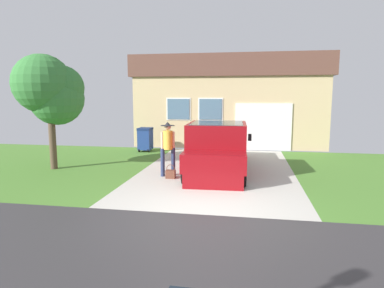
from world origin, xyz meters
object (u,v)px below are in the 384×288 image
(handbag, at_px, (171,174))
(wheeled_trash_bin, at_px, (145,139))
(pickup_truck, at_px, (217,150))
(house_with_garage, at_px, (231,100))
(front_yard_tree, at_px, (52,90))
(person_with_hat, at_px, (168,144))

(handbag, distance_m, wheeled_trash_bin, 5.46)
(handbag, bearing_deg, pickup_truck, 37.24)
(handbag, height_order, house_with_garage, house_with_garage)
(front_yard_tree, bearing_deg, house_with_garage, 55.00)
(front_yard_tree, height_order, wheeled_trash_bin, front_yard_tree)
(person_with_hat, bearing_deg, handbag, -91.64)
(front_yard_tree, relative_size, wheeled_trash_bin, 3.62)
(person_with_hat, distance_m, front_yard_tree, 4.66)
(pickup_truck, bearing_deg, handbag, 35.27)
(pickup_truck, bearing_deg, person_with_hat, 23.72)
(pickup_truck, distance_m, handbag, 1.85)
(person_with_hat, height_order, wheeled_trash_bin, person_with_hat)
(person_with_hat, height_order, house_with_garage, house_with_garage)
(house_with_garage, relative_size, wheeled_trash_bin, 8.92)
(handbag, bearing_deg, wheeled_trash_bin, 115.87)
(person_with_hat, distance_m, wheeled_trash_bin, 5.11)
(person_with_hat, relative_size, handbag, 3.96)
(house_with_garage, distance_m, front_yard_tree, 10.19)
(handbag, distance_m, front_yard_tree, 5.24)
(person_with_hat, bearing_deg, house_with_garage, 51.44)
(pickup_truck, bearing_deg, front_yard_tree, 0.61)
(person_with_hat, bearing_deg, wheeled_trash_bin, 87.16)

